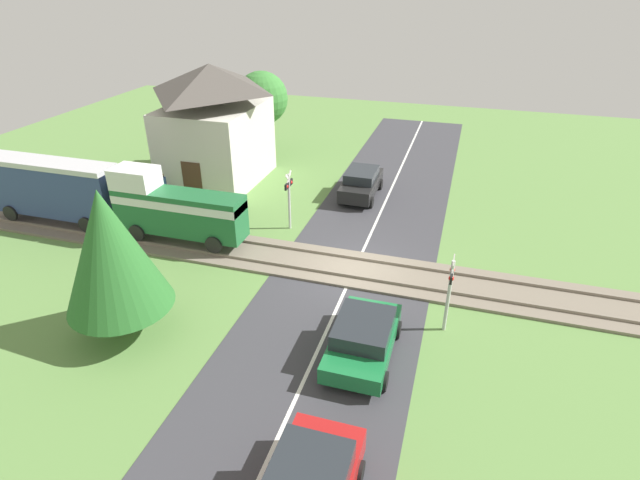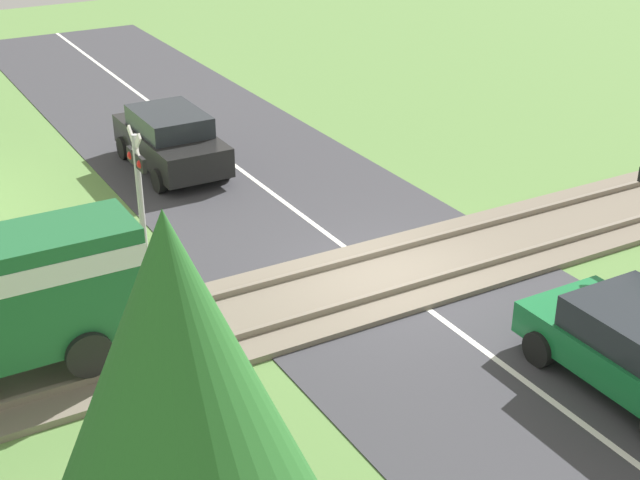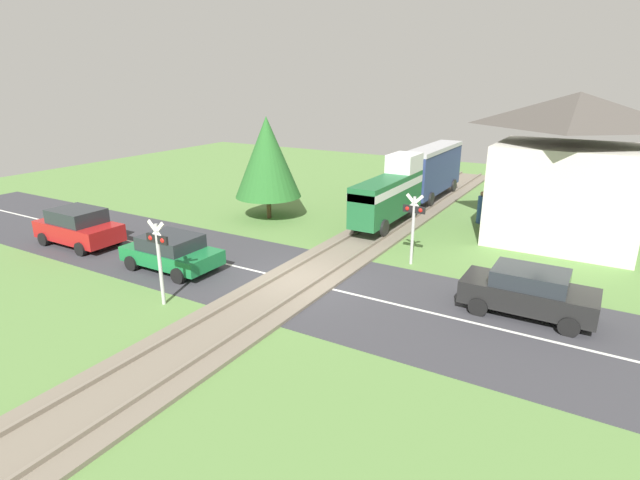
# 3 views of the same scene
# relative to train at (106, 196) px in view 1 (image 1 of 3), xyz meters

# --- Properties ---
(ground_plane) EXTENTS (60.00, 60.00, 0.00)m
(ground_plane) POSITION_rel_train_xyz_m (0.00, -11.69, -1.86)
(ground_plane) COLOR #5B8442
(road_surface) EXTENTS (48.00, 6.40, 0.02)m
(road_surface) POSITION_rel_train_xyz_m (0.00, -11.69, -1.85)
(road_surface) COLOR #38383D
(road_surface) RESTS_ON ground_plane
(track_bed) EXTENTS (2.80, 48.00, 0.24)m
(track_bed) POSITION_rel_train_xyz_m (0.00, -11.69, -1.79)
(track_bed) COLOR #756B5B
(track_bed) RESTS_ON ground_plane
(train) EXTENTS (1.58, 13.15, 3.18)m
(train) POSITION_rel_train_xyz_m (0.00, 0.00, 0.00)
(train) COLOR #1E6033
(train) RESTS_ON track_bed
(car_near_crossing) EXTENTS (3.84, 2.04, 1.38)m
(car_near_crossing) POSITION_rel_train_xyz_m (-4.95, -13.13, -1.13)
(car_near_crossing) COLOR #197038
(car_near_crossing) RESTS_ON ground_plane
(car_far_side) EXTENTS (3.98, 1.86, 1.51)m
(car_far_side) POSITION_rel_train_xyz_m (7.58, -10.25, -1.07)
(car_far_side) COLOR black
(car_far_side) RESTS_ON ground_plane
(crossing_signal_west_approach) EXTENTS (0.90, 0.18, 2.87)m
(crossing_signal_west_approach) POSITION_rel_train_xyz_m (-2.84, -15.54, -0.01)
(crossing_signal_west_approach) COLOR #B7B7B7
(crossing_signal_west_approach) RESTS_ON ground_plane
(crossing_signal_east_approach) EXTENTS (0.90, 0.18, 2.87)m
(crossing_signal_east_approach) POSITION_rel_train_xyz_m (2.84, -7.84, -0.01)
(crossing_signal_east_approach) COLOR #B7B7B7
(crossing_signal_east_approach) RESTS_ON ground_plane
(station_building) EXTENTS (6.47, 5.17, 6.56)m
(station_building) POSITION_rel_train_xyz_m (7.58, -1.73, 1.35)
(station_building) COLOR beige
(station_building) RESTS_ON ground_plane
(pedestrian_by_station) EXTENTS (0.41, 0.41, 1.65)m
(pedestrian_by_station) POSITION_rel_train_xyz_m (3.77, -0.43, -1.11)
(pedestrian_by_station) COLOR #2D4C8E
(pedestrian_by_station) RESTS_ON ground_plane
(tree_by_station) EXTENTS (3.39, 3.39, 5.31)m
(tree_by_station) POSITION_rel_train_xyz_m (13.08, -2.31, 1.75)
(tree_by_station) COLOR brown
(tree_by_station) RESTS_ON ground_plane
(tree_roadside_hedge) EXTENTS (3.43, 3.43, 5.29)m
(tree_roadside_hedge) POSITION_rel_train_xyz_m (-6.12, -5.20, 1.37)
(tree_roadside_hedge) COLOR brown
(tree_roadside_hedge) RESTS_ON ground_plane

